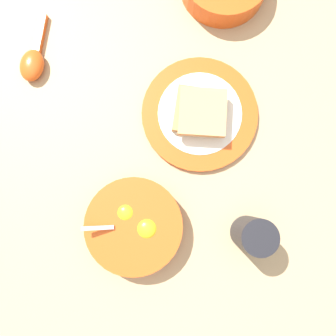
# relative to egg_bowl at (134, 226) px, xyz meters

# --- Properties ---
(ground_plane) EXTENTS (3.00, 3.00, 0.00)m
(ground_plane) POSITION_rel_egg_bowl_xyz_m (-0.13, 0.14, -0.02)
(ground_plane) COLOR tan
(egg_bowl) EXTENTS (0.17, 0.17, 0.07)m
(egg_bowl) POSITION_rel_egg_bowl_xyz_m (0.00, 0.00, 0.00)
(egg_bowl) COLOR #DB5119
(egg_bowl) RESTS_ON ground_plane
(toast_plate) EXTENTS (0.22, 0.22, 0.01)m
(toast_plate) POSITION_rel_egg_bowl_xyz_m (-0.11, 0.21, -0.02)
(toast_plate) COLOR #DB5119
(toast_plate) RESTS_ON ground_plane
(toast_sandwich) EXTENTS (0.13, 0.12, 0.03)m
(toast_sandwich) POSITION_rel_egg_bowl_xyz_m (-0.11, 0.21, 0.01)
(toast_sandwich) COLOR tan
(toast_sandwich) RESTS_ON toast_plate
(soup_spoon) EXTENTS (0.12, 0.11, 0.03)m
(soup_spoon) POSITION_rel_egg_bowl_xyz_m (-0.37, 0.01, -0.01)
(soup_spoon) COLOR #DB5119
(soup_spoon) RESTS_ON ground_plane
(drinking_cup) EXTENTS (0.06, 0.06, 0.09)m
(drinking_cup) POSITION_rel_egg_bowl_xyz_m (0.12, 0.16, 0.03)
(drinking_cup) COLOR black
(drinking_cup) RESTS_ON ground_plane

